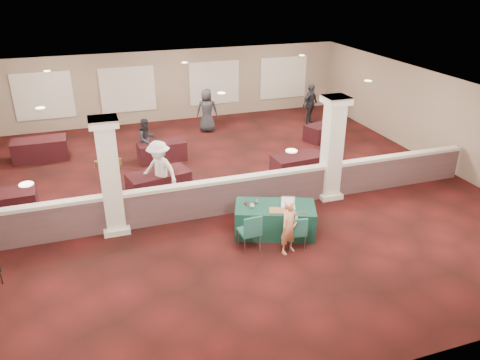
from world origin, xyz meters
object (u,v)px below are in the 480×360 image
object	(u,v)px
attendee_a	(147,139)
attendee_c	(310,104)
near_table	(275,220)
far_table_back_center	(162,151)
far_table_front_center	(159,184)
far_table_front_left	(2,205)
attendee_d	(207,111)
conf_chair_side	(251,230)
far_table_back_left	(40,149)
attendee_b	(159,171)
far_table_back_right	(324,132)
conf_chair_main	(297,230)
woman	(289,227)
far_table_front_right	(298,165)

from	to	relation	value
attendee_a	attendee_c	size ratio (longest dim) A/B	0.84
near_table	far_table_back_center	distance (m)	6.50
far_table_front_center	attendee_c	size ratio (longest dim) A/B	1.02
far_table_front_left	attendee_d	distance (m)	9.39
conf_chair_side	attendee_d	world-z (taller)	attendee_d
attendee_c	conf_chair_side	bearing A→B (deg)	-155.33
far_table_back_left	far_table_back_center	size ratio (longest dim) A/B	1.12
far_table_front_left	far_table_back_center	size ratio (longest dim) A/B	1.09
conf_chair_side	attendee_b	world-z (taller)	attendee_b
far_table_back_right	attendee_d	world-z (taller)	attendee_d
far_table_back_right	conf_chair_main	bearing A→B (deg)	-122.44
woman	conf_chair_side	bearing A→B (deg)	135.49
far_table_back_left	attendee_d	xyz separation A→B (m)	(6.73, 1.15, 0.54)
conf_chair_side	far_table_front_left	size ratio (longest dim) A/B	0.54
far_table_back_left	attendee_c	world-z (taller)	attendee_c
woman	far_table_front_left	xyz separation A→B (m)	(-7.03, 4.28, -0.35)
conf_chair_main	far_table_front_left	bearing A→B (deg)	160.98
near_table	attendee_a	distance (m)	6.90
far_table_front_left	far_table_back_right	xyz separation A→B (m)	(11.87, 3.00, -0.04)
attendee_a	attendee_d	world-z (taller)	attendee_d
far_table_back_center	attendee_a	world-z (taller)	attendee_a
far_table_back_right	far_table_front_center	bearing A→B (deg)	-157.86
far_table_front_right	attendee_c	world-z (taller)	attendee_c
woman	far_table_back_center	world-z (taller)	woman
attendee_b	far_table_back_right	bearing A→B (deg)	70.74
conf_chair_main	woman	distance (m)	0.32
far_table_front_center	far_table_back_left	xyz separation A→B (m)	(-3.68, 4.40, 0.01)
far_table_back_center	attendee_b	size ratio (longest dim) A/B	0.90
far_table_back_left	attendee_d	size ratio (longest dim) A/B	1.03
far_table_back_right	attendee_d	distance (m)	5.05
far_table_front_center	attendee_d	world-z (taller)	attendee_d
conf_chair_main	far_table_front_center	size ratio (longest dim) A/B	0.49
conf_chair_main	attendee_a	bearing A→B (deg)	120.98
far_table_front_center	far_table_back_right	xyz separation A→B (m)	(7.37, 3.00, -0.05)
far_table_back_right	attendee_c	world-z (taller)	attendee_c
far_table_front_left	far_table_front_right	world-z (taller)	far_table_front_left
far_table_front_right	far_table_back_right	size ratio (longest dim) A/B	1.09
attendee_c	far_table_back_center	bearing A→B (deg)	165.65
far_table_front_left	far_table_front_center	distance (m)	4.50
far_table_front_center	far_table_back_left	world-z (taller)	far_table_back_left
woman	far_table_front_right	size ratio (longest dim) A/B	0.81
conf_chair_main	far_table_front_left	distance (m)	8.42
conf_chair_main	far_table_back_center	distance (m)	7.44
near_table	far_table_front_center	xyz separation A→B (m)	(-2.56, 3.30, -0.02)
far_table_back_left	near_table	bearing A→B (deg)	-51.01
attendee_d	conf_chair_side	bearing A→B (deg)	98.82
near_table	attendee_b	size ratio (longest dim) A/B	1.11
woman	far_table_back_left	size ratio (longest dim) A/B	0.76
attendee_c	attendee_d	bearing A→B (deg)	142.75
near_table	conf_chair_side	bearing A→B (deg)	-125.50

